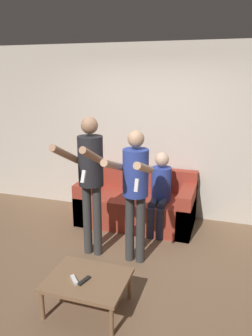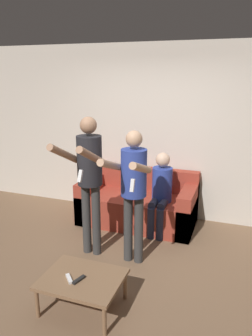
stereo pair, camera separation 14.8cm
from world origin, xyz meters
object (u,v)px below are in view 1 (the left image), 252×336
at_px(person_seated, 160,189).
at_px(remote_far, 84,281).
at_px(person_standing_right, 135,184).
at_px(remote_near, 74,280).
at_px(coffee_table, 87,281).
at_px(person_standing_left, 90,172).
at_px(couch, 137,205).

bearing_deg(person_seated, remote_far, -99.30).
bearing_deg(remote_far, person_standing_right, 78.87).
bearing_deg(person_seated, remote_near, -101.97).
bearing_deg(coffee_table, person_standing_right, 78.41).
relative_size(remote_near, remote_far, 0.87).
height_order(person_standing_left, coffee_table, person_standing_left).
bearing_deg(coffee_table, remote_near, -142.76).
distance_m(couch, person_standing_left, 1.39).
distance_m(coffee_table, remote_near, 0.13).
relative_size(person_standing_left, remote_near, 13.15).
xyz_separation_m(person_standing_right, person_seated, (0.12, 0.91, -0.37)).
height_order(couch, person_standing_right, person_standing_right).
relative_size(person_standing_left, coffee_table, 2.28).
relative_size(person_standing_left, person_standing_right, 1.08).
bearing_deg(person_seated, coffee_table, -99.48).
xyz_separation_m(person_seated, remote_far, (-0.31, -1.92, -0.29)).
relative_size(person_seated, remote_far, 7.64).
bearing_deg(person_standing_left, remote_near, -75.51).
xyz_separation_m(remote_near, remote_far, (0.10, 0.02, 0.00)).
distance_m(person_standing_right, person_seated, 0.99).
distance_m(person_standing_left, remote_near, 1.30).
xyz_separation_m(person_standing_left, person_standing_right, (0.56, 0.00, -0.09)).
bearing_deg(remote_near, remote_far, 10.19).
xyz_separation_m(person_standing_left, remote_near, (0.27, -1.03, -0.75)).
relative_size(couch, person_seated, 1.49).
relative_size(person_standing_right, person_seated, 1.39).
height_order(remote_near, remote_far, same).
relative_size(person_standing_right, remote_far, 10.62).
height_order(person_standing_right, coffee_table, person_standing_right).
xyz_separation_m(couch, remote_far, (0.08, -2.11, 0.06)).
distance_m(couch, person_standing_right, 1.34).
relative_size(person_standing_right, coffee_table, 2.11).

